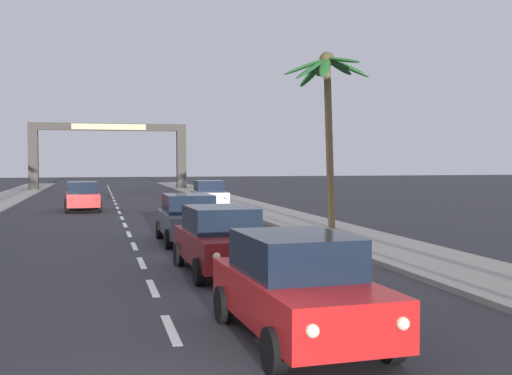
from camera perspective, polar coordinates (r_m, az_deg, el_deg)
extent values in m
cube|color=#9E998E|center=(28.51, 4.36, -3.21)|extent=(3.20, 110.00, 0.14)
cube|color=silver|center=(11.06, -7.66, -12.49)|extent=(0.16, 2.00, 0.01)
cube|color=silver|center=(14.57, -9.27, -8.87)|extent=(0.16, 2.00, 0.01)
cube|color=silver|center=(18.12, -10.24, -6.66)|extent=(0.16, 2.00, 0.01)
cube|color=silver|center=(21.69, -10.88, -5.18)|extent=(0.16, 2.00, 0.01)
cube|color=silver|center=(25.28, -11.34, -4.11)|extent=(0.16, 2.00, 0.01)
cube|color=silver|center=(28.87, -11.68, -3.31)|extent=(0.16, 2.00, 0.01)
cube|color=silver|center=(32.47, -11.95, -2.69)|extent=(0.16, 2.00, 0.01)
cube|color=silver|center=(36.08, -12.16, -2.19)|extent=(0.16, 2.00, 0.01)
cube|color=silver|center=(39.68, -12.34, -1.78)|extent=(0.16, 2.00, 0.01)
cube|color=silver|center=(43.29, -12.49, -1.44)|extent=(0.16, 2.00, 0.01)
cube|color=silver|center=(46.90, -12.61, -1.15)|extent=(0.16, 2.00, 0.01)
cube|color=silver|center=(50.51, -12.71, -0.91)|extent=(0.16, 2.00, 0.01)
cube|color=silver|center=(54.12, -12.81, -0.69)|extent=(0.16, 2.00, 0.01)
cube|color=silver|center=(57.73, -12.89, -0.51)|extent=(0.16, 2.00, 0.01)
cube|color=silver|center=(61.34, -12.96, -0.34)|extent=(0.16, 2.00, 0.01)
cube|color=silver|center=(64.96, -13.02, -0.19)|extent=(0.16, 2.00, 0.01)
cube|color=silver|center=(68.57, -13.08, -0.06)|extent=(0.16, 2.00, 0.01)
cube|color=silver|center=(72.18, -13.13, 0.06)|extent=(0.16, 2.00, 0.01)
cube|color=silver|center=(75.80, -13.17, 0.16)|extent=(0.16, 2.00, 0.01)
cube|color=red|center=(10.19, 3.78, -9.85)|extent=(1.95, 4.38, 0.72)
cube|color=black|center=(10.21, 3.50, -5.95)|extent=(1.70, 2.27, 0.64)
cylinder|color=black|center=(9.37, 12.00, -13.26)|extent=(0.25, 0.65, 0.64)
cylinder|color=black|center=(8.70, 1.66, -14.43)|extent=(0.25, 0.65, 0.64)
cylinder|color=black|center=(11.86, 5.30, -9.88)|extent=(0.25, 0.65, 0.64)
cylinder|color=black|center=(11.35, -2.94, -10.45)|extent=(0.25, 0.65, 0.64)
sphere|color=#F9EFC6|center=(8.51, 13.04, -11.81)|extent=(0.18, 0.18, 0.18)
sphere|color=#F9EFC6|center=(7.99, 5.09, -12.71)|extent=(0.18, 0.18, 0.18)
cube|color=red|center=(12.39, 3.14, -7.19)|extent=(0.24, 0.07, 0.20)
cube|color=red|center=(12.01, -2.84, -7.49)|extent=(0.24, 0.07, 0.20)
cube|color=maroon|center=(16.16, -3.10, -5.30)|extent=(1.93, 4.37, 0.72)
cube|color=black|center=(16.23, -3.23, -2.85)|extent=(1.69, 2.26, 0.64)
cylinder|color=black|center=(15.09, 1.36, -7.23)|extent=(0.25, 0.65, 0.64)
cylinder|color=black|center=(14.66, -5.13, -7.52)|extent=(0.25, 0.65, 0.64)
cylinder|color=black|center=(17.78, -1.43, -5.77)|extent=(0.25, 0.65, 0.64)
cylinder|color=black|center=(17.42, -6.95, -5.95)|extent=(0.25, 0.65, 0.64)
sphere|color=#F9EFC6|center=(14.24, 1.35, -6.02)|extent=(0.18, 0.18, 0.18)
sphere|color=#F9EFC6|center=(13.92, -3.54, -6.22)|extent=(0.18, 0.18, 0.18)
cube|color=red|center=(18.38, -2.64, -4.06)|extent=(0.24, 0.07, 0.20)
cube|color=red|center=(18.12, -6.71, -4.16)|extent=(0.24, 0.07, 0.20)
cube|color=#4C515B|center=(22.29, -6.07, -3.20)|extent=(1.80, 4.32, 0.72)
cube|color=black|center=(22.38, -6.14, -1.43)|extent=(1.62, 2.21, 0.64)
cylinder|color=black|center=(21.08, -3.17, -4.49)|extent=(0.23, 0.64, 0.64)
cylinder|color=black|center=(20.81, -7.84, -4.60)|extent=(0.23, 0.64, 0.64)
cylinder|color=black|center=(23.86, -4.52, -3.69)|extent=(0.23, 0.64, 0.64)
cylinder|color=black|center=(23.62, -8.65, -3.78)|extent=(0.23, 0.64, 0.64)
sphere|color=#F9EFC6|center=(20.26, -3.42, -3.52)|extent=(0.18, 0.18, 0.18)
sphere|color=#F9EFC6|center=(20.05, -6.91, -3.59)|extent=(0.18, 0.18, 0.18)
cube|color=red|center=(24.51, -5.29, -2.46)|extent=(0.24, 0.06, 0.20)
cube|color=red|center=(24.33, -8.37, -2.51)|extent=(0.24, 0.06, 0.20)
cube|color=red|center=(37.55, -15.34, -1.01)|extent=(2.01, 4.40, 0.72)
cube|color=black|center=(37.36, -15.34, 0.02)|extent=(1.73, 2.29, 0.64)
cylinder|color=black|center=(38.96, -16.68, -1.44)|extent=(0.26, 0.65, 0.64)
cylinder|color=black|center=(39.02, -14.14, -1.40)|extent=(0.26, 0.65, 0.64)
cylinder|color=black|center=(36.13, -16.61, -1.73)|extent=(0.26, 0.65, 0.64)
cylinder|color=black|center=(36.20, -13.88, -1.69)|extent=(0.26, 0.65, 0.64)
sphere|color=#B2B2AD|center=(39.69, -16.35, -0.73)|extent=(0.18, 0.18, 0.18)
sphere|color=#B2B2AD|center=(39.73, -14.56, -0.70)|extent=(0.18, 0.18, 0.18)
cube|color=red|center=(35.37, -16.28, -1.06)|extent=(0.24, 0.07, 0.20)
cube|color=red|center=(35.42, -14.14, -1.03)|extent=(0.24, 0.07, 0.20)
cube|color=silver|center=(38.16, -4.21, -0.88)|extent=(1.89, 4.35, 0.72)
cube|color=black|center=(38.27, -4.25, 0.15)|extent=(1.67, 2.25, 0.64)
cylinder|color=black|center=(36.91, -2.57, -1.54)|extent=(0.24, 0.65, 0.64)
cylinder|color=black|center=(36.66, -5.23, -1.58)|extent=(0.24, 0.65, 0.64)
cylinder|color=black|center=(39.71, -3.27, -1.27)|extent=(0.24, 0.65, 0.64)
cylinder|color=black|center=(39.48, -5.74, -1.30)|extent=(0.24, 0.65, 0.64)
sphere|color=#B2B2AD|center=(36.11, -2.75, -0.93)|extent=(0.18, 0.18, 0.18)
sphere|color=#B2B2AD|center=(35.92, -4.70, -0.95)|extent=(0.18, 0.18, 0.18)
cube|color=red|center=(40.38, -3.72, -0.56)|extent=(0.24, 0.07, 0.20)
cube|color=red|center=(40.21, -5.58, -0.58)|extent=(0.24, 0.07, 0.20)
cylinder|color=brown|center=(25.61, 6.60, 3.66)|extent=(0.53, 0.29, 6.84)
ellipsoid|color=#236028|center=(26.32, 8.04, 10.74)|extent=(1.85, 0.76, 0.65)
ellipsoid|color=#236028|center=(26.59, 7.47, 10.71)|extent=(1.71, 1.39, 0.61)
ellipsoid|color=#236028|center=(26.71, 5.98, 10.67)|extent=(0.67, 1.86, 0.62)
ellipsoid|color=#236028|center=(26.37, 5.17, 10.22)|extent=(1.03, 1.65, 1.11)
ellipsoid|color=#236028|center=(25.69, 4.46, 10.79)|extent=(1.81, 0.70, 0.80)
ellipsoid|color=#236028|center=(25.29, 5.03, 10.62)|extent=(1.69, 1.00, 1.06)
ellipsoid|color=#236028|center=(25.04, 6.19, 10.67)|extent=(1.09, 1.66, 1.08)
ellipsoid|color=#236028|center=(25.21, 7.80, 11.27)|extent=(1.07, 1.85, 0.52)
ellipsoid|color=#236028|center=(25.76, 8.25, 10.60)|extent=(1.72, 1.12, 0.93)
sphere|color=#4C4223|center=(25.88, 6.38, 11.36)|extent=(0.60, 0.60, 0.60)
cube|color=#423D38|center=(64.24, -19.36, 2.31)|extent=(0.90, 0.90, 5.85)
cube|color=#423D38|center=(64.50, -6.72, 2.43)|extent=(0.90, 0.90, 5.85)
cube|color=#423D38|center=(64.06, -13.06, 5.32)|extent=(15.07, 0.60, 0.70)
cube|color=tan|center=(63.75, -13.05, 5.33)|extent=(7.08, 0.08, 0.56)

